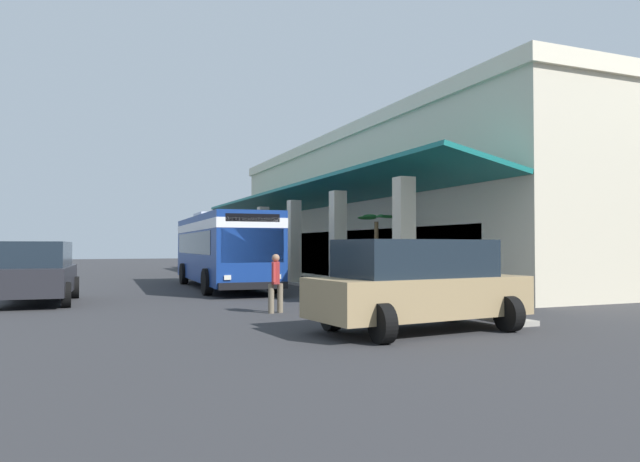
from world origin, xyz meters
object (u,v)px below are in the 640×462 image
at_px(pedestrian, 276,280).
at_px(potted_palm, 376,275).
at_px(transit_bus, 223,245).
at_px(parked_suv_tan, 418,284).
at_px(parked_suv_charcoal, 38,271).

xyz_separation_m(pedestrian, potted_palm, (-4.55, 5.51, -0.18)).
bearing_deg(potted_palm, pedestrian, -50.48).
bearing_deg(transit_bus, parked_suv_tan, 3.81).
height_order(parked_suv_charcoal, parked_suv_tan, same).
bearing_deg(parked_suv_charcoal, transit_bus, 123.18).
relative_size(parked_suv_tan, potted_palm, 1.61).
relative_size(parked_suv_charcoal, pedestrian, 3.05).
relative_size(transit_bus, parked_suv_tan, 2.27).
xyz_separation_m(parked_suv_charcoal, parked_suv_tan, (9.87, 7.97, 0.00)).
bearing_deg(potted_palm, parked_suv_charcoal, -94.32).
height_order(parked_suv_tan, pedestrian, parked_suv_tan).
distance_m(transit_bus, parked_suv_tan, 14.51).
distance_m(transit_bus, pedestrian, 10.09).
distance_m(transit_bus, potted_palm, 7.30).
relative_size(pedestrian, potted_palm, 0.52).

